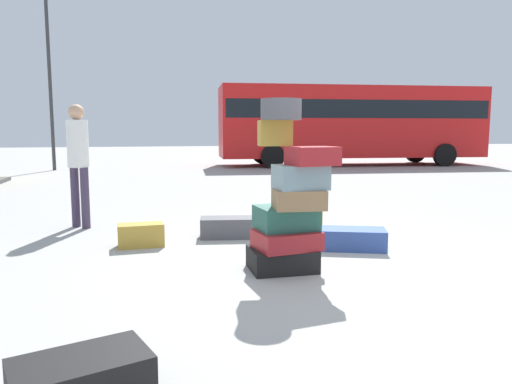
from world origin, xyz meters
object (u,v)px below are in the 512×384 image
Objects in this scene: suitcase_charcoal_upright_blue at (229,227)px; lamp_post at (48,39)px; person_bearded_onlooker at (78,155)px; suitcase_black_foreground_far at (81,381)px; suitcase_tan_left_side at (141,235)px; parked_bus at (351,120)px; suitcase_tan_white_trunk at (297,217)px; suitcase_tower at (289,203)px; suitcase_navy_right_side at (353,239)px.

suitcase_charcoal_upright_blue is 13.72m from lamp_post.
suitcase_charcoal_upright_blue is at bearing 15.43° from person_bearded_onlooker.
suitcase_tan_left_side reaches higher than suitcase_black_foreground_far.
suitcase_tan_left_side is at bearing -118.65° from parked_bus.
suitcase_tan_white_trunk is at bearing 39.31° from suitcase_charcoal_upright_blue.
suitcase_tan_left_side is 15.22m from parked_bus.
suitcase_tower is 3.64m from person_bearded_onlooker.
parked_bus is (6.14, 11.60, 1.72)m from suitcase_tan_white_trunk.
person_bearded_onlooker is at bearing 158.90° from suitcase_charcoal_upright_blue.
suitcase_tan_white_trunk is 1.67m from suitcase_navy_right_side.
suitcase_black_foreground_far is at bearing -130.36° from suitcase_tower.
suitcase_navy_right_side is at bearing 33.13° from suitcase_tower.
lamp_post is (-2.98, 12.56, 4.44)m from suitcase_tan_left_side.
suitcase_tower is 2.79m from suitcase_black_foreground_far.
person_bearded_onlooker reaches higher than suitcase_charcoal_upright_blue.
suitcase_charcoal_upright_blue is at bearing -115.44° from parked_bus.
suitcase_tan_left_side reaches higher than suitcase_charcoal_upright_blue.
suitcase_tower is at bearing -46.99° from suitcase_tan_left_side.
lamp_post is (-5.45, 13.29, 4.46)m from suitcase_navy_right_side.
suitcase_charcoal_upright_blue is at bearing 164.09° from suitcase_navy_right_side.
suitcase_tower is 1.76m from suitcase_charcoal_upright_blue.
lamp_post is at bearing 132.84° from suitcase_navy_right_side.
parked_bus is at bearing 63.30° from suitcase_tower.
parked_bus is at bearing 42.39° from suitcase_black_foreground_far.
suitcase_charcoal_upright_blue is 0.07× the size of parked_bus.
suitcase_tan_left_side reaches higher than suitcase_navy_right_side.
suitcase_charcoal_upright_blue is at bearing 8.94° from suitcase_tan_left_side.
suitcase_charcoal_upright_blue is 1.09× the size of suitcase_black_foreground_far.
person_bearded_onlooker is 0.16× the size of parked_bus.
suitcase_tan_left_side is 0.08× the size of lamp_post.
suitcase_navy_right_side is at bearing -27.29° from suitcase_charcoal_upright_blue.
suitcase_navy_right_side is (2.77, 2.73, -0.00)m from suitcase_black_foreground_far.
person_bearded_onlooker reaches higher than suitcase_tan_white_trunk.
suitcase_navy_right_side is 15.04m from lamp_post.
suitcase_tan_white_trunk is at bearing 40.29° from suitcase_black_foreground_far.
suitcase_tower is 3.14× the size of suitcase_tan_left_side.
suitcase_charcoal_upright_blue is 1.65m from suitcase_navy_right_side.
lamp_post is at bearing 118.72° from suitcase_tan_white_trunk.
suitcase_black_foreground_far is 3.89m from suitcase_navy_right_side.
person_bearded_onlooker is (-3.16, 0.47, 0.96)m from suitcase_tan_white_trunk.
suitcase_tower is at bearing -69.60° from suitcase_charcoal_upright_blue.
suitcase_tower is 0.24× the size of lamp_post.
lamp_post is (-2.14, 11.15, 3.51)m from person_bearded_onlooker.
lamp_post reaches higher than person_bearded_onlooker.
suitcase_tower is 2.32× the size of suitcase_charcoal_upright_blue.
suitcase_tower is 0.16× the size of parked_bus.
suitcase_black_foreground_far reaches higher than suitcase_navy_right_side.
person_bearded_onlooker is at bearing 117.65° from suitcase_tan_left_side.
suitcase_tower is at bearing -4.74° from person_bearded_onlooker.
suitcase_black_foreground_far is at bearing -98.53° from suitcase_tan_left_side.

